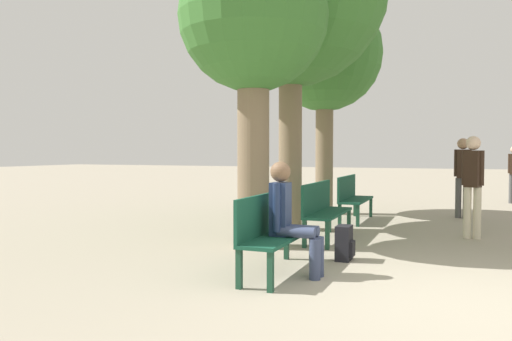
# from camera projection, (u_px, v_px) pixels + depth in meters

# --- Properties ---
(ground_plane) EXTENTS (80.00, 80.00, 0.00)m
(ground_plane) POSITION_uv_depth(u_px,v_px,m) (451.00, 304.00, 4.70)
(ground_plane) COLOR gray
(bench_row_0) EXTENTS (0.44, 1.65, 0.93)m
(bench_row_0) POSITION_uv_depth(u_px,v_px,m) (272.00, 227.00, 5.88)
(bench_row_0) COLOR #144733
(bench_row_0) RESTS_ON ground_plane
(bench_row_1) EXTENTS (0.44, 1.65, 0.93)m
(bench_row_1) POSITION_uv_depth(u_px,v_px,m) (323.00, 207.00, 8.10)
(bench_row_1) COLOR #144733
(bench_row_1) RESTS_ON ground_plane
(bench_row_2) EXTENTS (0.44, 1.65, 0.93)m
(bench_row_2) POSITION_uv_depth(u_px,v_px,m) (352.00, 195.00, 10.33)
(bench_row_2) COLOR #144733
(bench_row_2) RESTS_ON ground_plane
(tree_row_0) EXTENTS (2.24, 2.24, 4.57)m
(tree_row_0) POSITION_uv_depth(u_px,v_px,m) (253.00, 24.00, 7.42)
(tree_row_0) COLOR #7A664C
(tree_row_0) RESTS_ON ground_plane
(tree_row_2) EXTENTS (2.61, 2.61, 4.98)m
(tree_row_2) POSITION_uv_depth(u_px,v_px,m) (325.00, 56.00, 11.40)
(tree_row_2) COLOR #7A664C
(tree_row_2) RESTS_ON ground_plane
(person_seated) EXTENTS (0.62, 0.35, 1.32)m
(person_seated) POSITION_uv_depth(u_px,v_px,m) (290.00, 215.00, 5.75)
(person_seated) COLOR #384260
(person_seated) RESTS_ON ground_plane
(backpack) EXTENTS (0.22, 0.29, 0.46)m
(backpack) POSITION_uv_depth(u_px,v_px,m) (344.00, 243.00, 6.57)
(backpack) COLOR black
(backpack) RESTS_ON ground_plane
(pedestrian_near) EXTENTS (0.34, 0.27, 1.69)m
(pedestrian_near) POSITION_uv_depth(u_px,v_px,m) (473.00, 180.00, 8.18)
(pedestrian_near) COLOR beige
(pedestrian_near) RESTS_ON ground_plane
(pedestrian_mid) EXTENTS (0.35, 0.23, 1.72)m
(pedestrian_mid) POSITION_uv_depth(u_px,v_px,m) (463.00, 172.00, 10.74)
(pedestrian_mid) COLOR #4C4C4C
(pedestrian_mid) RESTS_ON ground_plane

